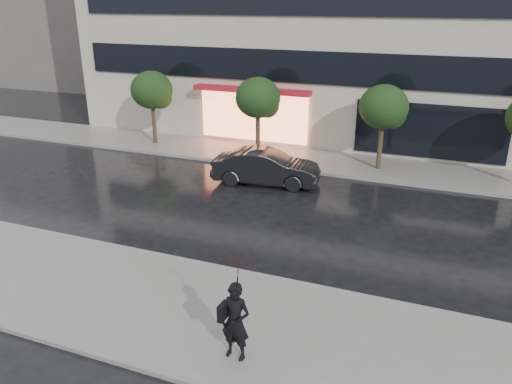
% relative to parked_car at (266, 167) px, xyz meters
% --- Properties ---
extents(ground, '(120.00, 120.00, 0.00)m').
position_rel_parked_car_xyz_m(ground, '(1.26, -6.47, -0.75)').
color(ground, black).
rests_on(ground, ground).
extents(sidewalk_near, '(60.00, 4.50, 0.12)m').
position_rel_parked_car_xyz_m(sidewalk_near, '(1.26, -9.72, -0.69)').
color(sidewalk_near, slate).
rests_on(sidewalk_near, ground).
extents(sidewalk_far, '(60.00, 3.50, 0.12)m').
position_rel_parked_car_xyz_m(sidewalk_far, '(1.26, 3.78, -0.69)').
color(sidewalk_far, slate).
rests_on(sidewalk_far, ground).
extents(curb_near, '(60.00, 0.25, 0.14)m').
position_rel_parked_car_xyz_m(curb_near, '(1.26, -7.47, -0.68)').
color(curb_near, gray).
rests_on(curb_near, ground).
extents(curb_far, '(60.00, 0.25, 0.14)m').
position_rel_parked_car_xyz_m(curb_far, '(1.26, 2.03, -0.68)').
color(curb_far, gray).
rests_on(curb_far, ground).
extents(bg_building_left, '(14.00, 10.00, 12.00)m').
position_rel_parked_car_xyz_m(bg_building_left, '(-26.74, 19.53, 5.25)').
color(bg_building_left, '#59544F').
rests_on(bg_building_left, ground).
extents(tree_far_west, '(2.20, 2.20, 3.99)m').
position_rel_parked_car_xyz_m(tree_far_west, '(-7.68, 3.56, 2.17)').
color(tree_far_west, '#33261C').
rests_on(tree_far_west, ground).
extents(tree_mid_west, '(2.20, 2.20, 3.99)m').
position_rel_parked_car_xyz_m(tree_mid_west, '(-1.68, 3.56, 2.17)').
color(tree_mid_west, '#33261C').
rests_on(tree_mid_west, ground).
extents(tree_mid_east, '(2.20, 2.20, 3.99)m').
position_rel_parked_car_xyz_m(tree_mid_east, '(4.32, 3.56, 2.17)').
color(tree_mid_east, '#33261C').
rests_on(tree_mid_east, ground).
extents(parked_car, '(4.74, 2.20, 1.50)m').
position_rel_parked_car_xyz_m(parked_car, '(0.00, 0.00, 0.00)').
color(parked_car, black).
rests_on(parked_car, ground).
extents(pedestrian_with_umbrella, '(1.00, 1.02, 2.51)m').
position_rel_parked_car_xyz_m(pedestrian_with_umbrella, '(3.33, -10.86, 0.96)').
color(pedestrian_with_umbrella, black).
rests_on(pedestrian_with_umbrella, sidewalk_near).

